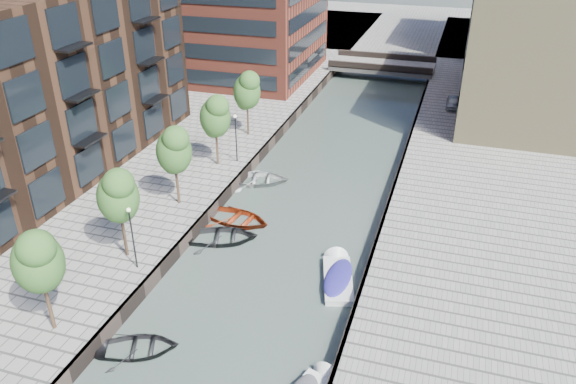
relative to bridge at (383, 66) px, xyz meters
The scene contains 21 objects.
water 32.03m from the bridge, 90.00° to the right, with size 300.00×300.00×0.00m, color #38473F.
quay_right 35.79m from the bridge, 63.43° to the right, with size 20.00×140.00×1.00m, color gray.
quay_wall_left 32.59m from the bridge, 100.79° to the right, with size 0.25×140.00×1.00m, color #332823.
quay_wall_right 32.59m from the bridge, 79.21° to the right, with size 0.25×140.00×1.00m, color #332823.
far_closure 28.01m from the bridge, 90.00° to the left, with size 80.00×40.00×1.00m, color gray.
apartment_block 46.99m from the bridge, 115.46° to the right, with size 8.00×38.00×14.00m, color black.
tan_block_near 19.99m from the bridge, 32.01° to the right, with size 12.00×25.00×14.00m, color #96875C.
bridge is the anchor object (origin of this frame).
tree_2 54.81m from the bridge, 98.95° to the right, with size 2.50×2.50×5.95m.
tree_3 47.92m from the bridge, 100.25° to the right, with size 2.50×2.50×5.95m.
tree_4 41.08m from the bridge, 102.00° to the right, with size 2.50×2.50×5.95m.
tree_5 34.30m from the bridge, 104.44° to the right, with size 2.50×2.50×5.95m.
tree_6 27.63m from the bridge, 108.10° to the right, with size 2.50×2.50×5.95m.
lamp_1 48.58m from the bridge, 98.53° to the right, with size 0.24×0.24×4.12m.
lamp_2 32.87m from the bridge, 102.68° to the right, with size 0.24×0.24×4.12m.
sloop_1 53.48m from the bridge, 94.38° to the right, with size 3.01×4.21×0.87m, color black.
sloop_2 39.94m from the bridge, 95.91° to the right, with size 3.56×4.98×1.03m, color maroon.
sloop_3 33.78m from the bridge, 98.22° to the right, with size 3.67×5.14×1.06m, color beige.
sloop_4 42.55m from the bridge, 95.65° to the right, with size 3.58×5.01×1.04m, color #232526.
motorboat_3 44.37m from the bridge, 84.37° to the right, with size 2.91×5.14×1.62m.
car 15.79m from the bridge, 53.31° to the right, with size 1.38×3.44×1.17m, color #97999B.
Camera 1 is at (9.88, 0.25, 20.98)m, focal length 35.00 mm.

